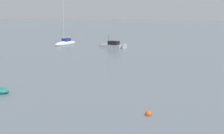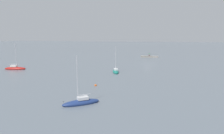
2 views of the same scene
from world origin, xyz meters
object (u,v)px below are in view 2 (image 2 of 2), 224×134
umbrella_open_green (149,54)px  sailboat_teal_mid (116,71)px  person_seated_maroon_left (149,55)px  mooring_buoy_near (96,85)px  sailboat_red_outer (15,68)px  sailboat_navy_far (81,102)px

umbrella_open_green → sailboat_teal_mid: 42.54m
person_seated_maroon_left → mooring_buoy_near: person_seated_maroon_left is taller
umbrella_open_green → sailboat_teal_mid: (8.29, 41.70, -1.53)m
umbrella_open_green → sailboat_red_outer: sailboat_red_outer is taller
sailboat_navy_far → sailboat_red_outer: size_ratio=0.93×
person_seated_maroon_left → sailboat_navy_far: sailboat_navy_far is taller
person_seated_maroon_left → sailboat_teal_mid: sailboat_teal_mid is taller
sailboat_navy_far → mooring_buoy_near: sailboat_navy_far is taller
person_seated_maroon_left → sailboat_red_outer: sailboat_red_outer is taller
umbrella_open_green → mooring_buoy_near: 58.43m
umbrella_open_green → sailboat_navy_far: sailboat_navy_far is taller
person_seated_maroon_left → umbrella_open_green: size_ratio=0.57×
sailboat_teal_mid → sailboat_red_outer: 32.00m
umbrella_open_green → sailboat_red_outer: (40.24, 43.41, -1.49)m
umbrella_open_green → sailboat_navy_far: size_ratio=0.16×
sailboat_teal_mid → umbrella_open_green: bearing=63.7°
person_seated_maroon_left → sailboat_navy_far: size_ratio=0.09×
mooring_buoy_near → sailboat_navy_far: bearing=95.5°
mooring_buoy_near → person_seated_maroon_left: bearing=-99.4°
sailboat_teal_mid → sailboat_navy_far: (0.17, 27.32, 0.01)m
person_seated_maroon_left → sailboat_teal_mid: bearing=73.7°
sailboat_red_outer → mooring_buoy_near: sailboat_red_outer is taller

